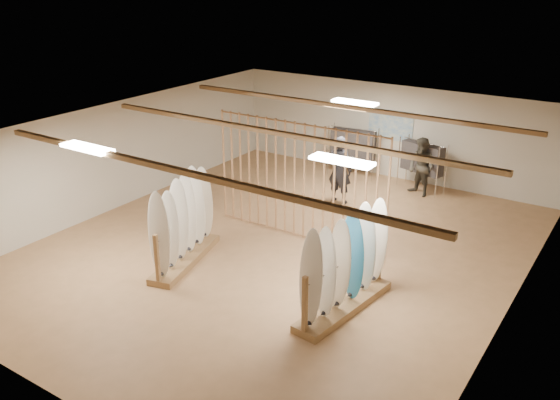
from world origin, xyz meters
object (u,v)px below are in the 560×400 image
Objects in this scene: clothing_rack_b at (422,158)px; shopper_a at (340,165)px; rack_right at (345,277)px; rack_left at (184,234)px; shopper_b at (422,163)px; clothing_rack_a at (353,144)px.

shopper_a is at bearing -107.59° from clothing_rack_b.
rack_left is at bearing -169.91° from rack_right.
shopper_b is at bearing -53.77° from clothing_rack_b.
rack_left is 3.79m from rack_right.
shopper_b is (2.33, -0.42, -0.07)m from clothing_rack_a.
clothing_rack_b is (2.19, 0.00, -0.05)m from clothing_rack_a.
clothing_rack_a is 2.37m from shopper_b.
rack_left is at bearing -92.73° from clothing_rack_b.
clothing_rack_a reaches higher than clothing_rack_b.
rack_left is 1.17× the size of shopper_a.
clothing_rack_a is at bearing -162.24° from clothing_rack_b.
clothing_rack_b is 2.60m from shopper_a.
rack_right is 6.97m from clothing_rack_b.
rack_right reaches higher than clothing_rack_a.
clothing_rack_b is (2.64, 7.06, 0.29)m from rack_left.
clothing_rack_a is 2.19m from clothing_rack_b.
rack_left is at bearing 76.64° from shopper_a.
rack_right is at bearing -62.78° from clothing_rack_b.
clothing_rack_a is 2.23m from shopper_a.
shopper_b is (2.78, 6.64, 0.27)m from rack_left.
clothing_rack_b is at bearing 131.57° from shopper_b.
rack_right is 6.53m from shopper_b.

